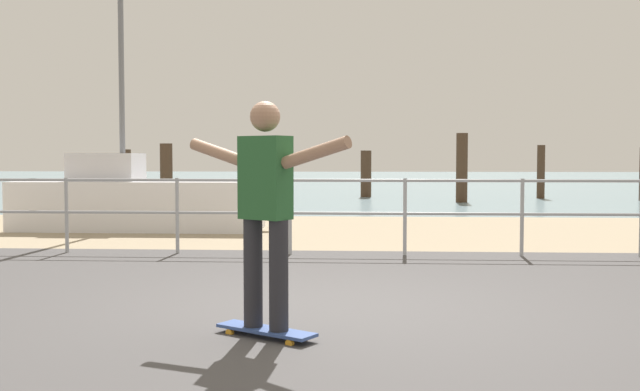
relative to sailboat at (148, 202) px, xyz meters
The scene contains 13 objects.
ground_plane 8.66m from the sailboat, 65.18° to the right, with size 24.00×10.00×0.04m, color #474444.
beach_strip 3.67m from the sailboat, ahead, with size 24.00×6.00×0.04m, color tan.
sea_surface 28.39m from the sailboat, 82.65° to the left, with size 72.00×50.00×0.04m, color #75939E.
railing_fence 3.89m from the sailboat, 56.58° to the right, with size 10.85×0.05×1.05m.
sailboat is the anchor object (origin of this frame).
skateboard 8.49m from the sailboat, 67.78° to the right, with size 0.79×0.59×0.08m.
skateboarder 8.49m from the sailboat, 67.78° to the right, with size 1.28×0.83×1.65m.
groyne_post_0 12.78m from the sailboat, 109.95° to the left, with size 0.37×0.37×1.60m, color #422D1E.
groyne_post_1 7.27m from the sailboat, 102.64° to the left, with size 0.34×0.34×1.71m, color #422D1E.
groyne_post_2 7.96m from the sailboat, 81.45° to the left, with size 0.35×0.35×1.90m, color #422D1E.
groyne_post_3 11.89m from the sailboat, 70.59° to the left, with size 0.35×0.35×1.55m, color #422D1E.
groyne_post_4 10.84m from the sailboat, 51.65° to the left, with size 0.33×0.33×2.02m, color #422D1E.
groyne_post_5 14.30m from the sailboat, 48.41° to the left, with size 0.25×0.25×1.71m, color #422D1E.
Camera 1 is at (0.29, -6.30, 1.33)m, focal length 41.55 mm.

